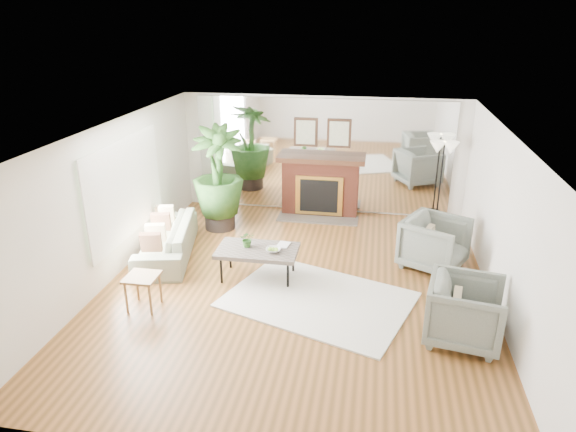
% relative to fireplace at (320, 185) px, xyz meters
% --- Properties ---
extents(ground, '(7.00, 7.00, 0.00)m').
position_rel_fireplace_xyz_m(ground, '(0.00, -3.26, -0.66)').
color(ground, brown).
rests_on(ground, ground).
extents(wall_left, '(0.02, 7.00, 2.50)m').
position_rel_fireplace_xyz_m(wall_left, '(-2.99, -3.26, 0.59)').
color(wall_left, silver).
rests_on(wall_left, ground).
extents(wall_right, '(0.02, 7.00, 2.50)m').
position_rel_fireplace_xyz_m(wall_right, '(2.99, -3.26, 0.59)').
color(wall_right, silver).
rests_on(wall_right, ground).
extents(wall_back, '(6.00, 0.02, 2.50)m').
position_rel_fireplace_xyz_m(wall_back, '(0.00, 0.23, 0.59)').
color(wall_back, silver).
rests_on(wall_back, ground).
extents(mirror_panel, '(5.40, 0.04, 2.40)m').
position_rel_fireplace_xyz_m(mirror_panel, '(0.00, 0.21, 0.59)').
color(mirror_panel, silver).
rests_on(mirror_panel, wall_back).
extents(window_panel, '(0.04, 2.40, 1.50)m').
position_rel_fireplace_xyz_m(window_panel, '(-2.96, -2.86, 0.69)').
color(window_panel, '#B2E09E').
rests_on(window_panel, wall_left).
extents(fireplace, '(1.85, 0.83, 2.05)m').
position_rel_fireplace_xyz_m(fireplace, '(0.00, 0.00, 0.00)').
color(fireplace, maroon).
rests_on(fireplace, ground).
extents(area_rug, '(3.12, 2.66, 0.03)m').
position_rel_fireplace_xyz_m(area_rug, '(0.41, -3.62, -0.65)').
color(area_rug, silver).
rests_on(area_rug, ground).
extents(coffee_table, '(1.31, 0.77, 0.52)m').
position_rel_fireplace_xyz_m(coffee_table, '(-0.66, -3.07, -0.18)').
color(coffee_table, brown).
rests_on(coffee_table, ground).
extents(sofa, '(1.28, 2.27, 0.62)m').
position_rel_fireplace_xyz_m(sofa, '(-2.45, -2.54, -0.35)').
color(sofa, gray).
rests_on(sofa, ground).
extents(armchair_back, '(1.31, 1.29, 0.89)m').
position_rel_fireplace_xyz_m(armchair_back, '(2.21, -2.17, -0.21)').
color(armchair_back, gray).
rests_on(armchair_back, ground).
extents(armchair_front, '(1.11, 1.09, 0.87)m').
position_rel_fireplace_xyz_m(armchair_front, '(2.41, -4.30, -0.22)').
color(armchair_front, gray).
rests_on(armchair_front, ground).
extents(side_table, '(0.46, 0.46, 0.52)m').
position_rel_fireplace_xyz_m(side_table, '(-2.10, -4.26, -0.22)').
color(side_table, olive).
rests_on(side_table, ground).
extents(potted_ficus, '(1.24, 1.24, 2.09)m').
position_rel_fireplace_xyz_m(potted_ficus, '(-1.90, -1.12, 0.46)').
color(potted_ficus, black).
rests_on(potted_ficus, ground).
extents(floor_lamp, '(0.57, 0.31, 1.74)m').
position_rel_fireplace_xyz_m(floor_lamp, '(2.44, -0.16, 0.82)').
color(floor_lamp, black).
rests_on(floor_lamp, ground).
extents(tabletop_plant, '(0.29, 0.27, 0.27)m').
position_rel_fireplace_xyz_m(tabletop_plant, '(-0.84, -3.01, -0.00)').
color(tabletop_plant, '#356123').
rests_on(tabletop_plant, coffee_table).
extents(fruit_bowl, '(0.26, 0.26, 0.06)m').
position_rel_fireplace_xyz_m(fruit_bowl, '(-0.39, -3.13, -0.11)').
color(fruit_bowl, olive).
rests_on(fruit_bowl, coffee_table).
extents(book, '(0.22, 0.28, 0.02)m').
position_rel_fireplace_xyz_m(book, '(-0.37, -2.86, -0.13)').
color(book, olive).
rests_on(book, coffee_table).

